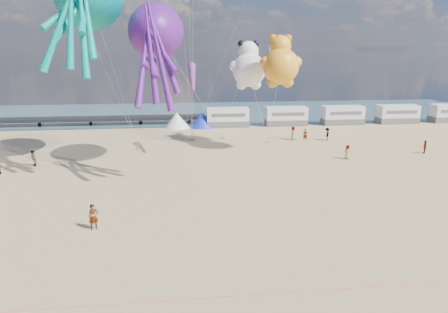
% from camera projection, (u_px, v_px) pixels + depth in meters
% --- Properties ---
extents(ground, '(120.00, 120.00, 0.00)m').
position_uv_depth(ground, '(209.00, 249.00, 24.57)').
color(ground, tan).
rests_on(ground, ground).
extents(water, '(120.00, 120.00, 0.00)m').
position_uv_depth(water, '(187.00, 113.00, 77.34)').
color(water, '#345664').
rests_on(water, ground).
extents(pier, '(60.00, 3.00, 0.50)m').
position_uv_depth(pier, '(13.00, 120.00, 63.51)').
color(pier, black).
rests_on(pier, ground).
extents(motorhome_0, '(6.60, 2.50, 3.00)m').
position_uv_depth(motorhome_0, '(227.00, 117.00, 63.21)').
color(motorhome_0, silver).
rests_on(motorhome_0, ground).
extents(motorhome_1, '(6.60, 2.50, 3.00)m').
position_uv_depth(motorhome_1, '(286.00, 116.00, 64.24)').
color(motorhome_1, silver).
rests_on(motorhome_1, ground).
extents(motorhome_2, '(6.60, 2.50, 3.00)m').
position_uv_depth(motorhome_2, '(343.00, 115.00, 65.26)').
color(motorhome_2, silver).
rests_on(motorhome_2, ground).
extents(motorhome_3, '(6.60, 2.50, 3.00)m').
position_uv_depth(motorhome_3, '(397.00, 114.00, 66.29)').
color(motorhome_3, silver).
rests_on(motorhome_3, ground).
extents(tent_white, '(4.00, 4.00, 2.40)m').
position_uv_depth(tent_white, '(177.00, 120.00, 62.43)').
color(tent_white, white).
rests_on(tent_white, ground).
extents(tent_blue, '(4.00, 4.00, 2.40)m').
position_uv_depth(tent_blue, '(202.00, 120.00, 62.86)').
color(tent_blue, '#1933CC').
rests_on(tent_blue, ground).
extents(rope_line, '(34.00, 0.03, 0.03)m').
position_uv_depth(rope_line, '(216.00, 297.00, 19.77)').
color(rope_line, '#F2338C').
rests_on(rope_line, ground).
extents(standing_person, '(0.77, 0.65, 1.79)m').
position_uv_depth(standing_person, '(93.00, 217.00, 27.12)').
color(standing_person, tan).
rests_on(standing_person, ground).
extents(beachgoer_0, '(0.63, 0.44, 1.62)m').
position_uv_depth(beachgoer_0, '(347.00, 152.00, 44.59)').
color(beachgoer_0, '#7F6659').
rests_on(beachgoer_0, ground).
extents(beachgoer_2, '(0.97, 1.04, 1.71)m').
position_uv_depth(beachgoer_2, '(327.00, 134.00, 53.76)').
color(beachgoer_2, '#7F6659').
rests_on(beachgoer_2, ground).
extents(beachgoer_3, '(1.12, 1.13, 1.56)m').
position_uv_depth(beachgoer_3, '(425.00, 147.00, 47.06)').
color(beachgoer_3, '#7F6659').
rests_on(beachgoer_3, ground).
extents(beachgoer_5, '(1.60, 1.16, 1.67)m').
position_uv_depth(beachgoer_5, '(305.00, 135.00, 53.20)').
color(beachgoer_5, '#7F6659').
rests_on(beachgoer_5, ground).
extents(beachgoer_6, '(0.59, 0.76, 1.86)m').
position_uv_depth(beachgoer_6, '(293.00, 133.00, 53.96)').
color(beachgoer_6, '#7F6659').
rests_on(beachgoer_6, ground).
extents(beachgoer_7, '(0.89, 1.00, 1.72)m').
position_uv_depth(beachgoer_7, '(33.00, 158.00, 41.84)').
color(beachgoer_7, '#7F6659').
rests_on(beachgoer_7, ground).
extents(sandbag_a, '(0.50, 0.35, 0.22)m').
position_uv_depth(sandbag_a, '(139.00, 149.00, 48.71)').
color(sandbag_a, gray).
rests_on(sandbag_a, ground).
extents(sandbag_b, '(0.50, 0.35, 0.22)m').
position_uv_depth(sandbag_b, '(229.00, 146.00, 50.40)').
color(sandbag_b, gray).
rests_on(sandbag_b, ground).
extents(sandbag_c, '(0.50, 0.35, 0.22)m').
position_uv_depth(sandbag_c, '(268.00, 142.00, 52.38)').
color(sandbag_c, gray).
rests_on(sandbag_c, ground).
extents(sandbag_d, '(0.50, 0.35, 0.22)m').
position_uv_depth(sandbag_d, '(223.00, 138.00, 54.96)').
color(sandbag_d, gray).
rests_on(sandbag_d, ground).
extents(sandbag_e, '(0.50, 0.35, 0.22)m').
position_uv_depth(sandbag_e, '(192.00, 140.00, 53.89)').
color(sandbag_e, gray).
rests_on(sandbag_e, ground).
extents(kite_octopus_purple, '(8.30, 11.42, 12.00)m').
position_uv_depth(kite_octopus_purple, '(156.00, 32.00, 38.96)').
color(kite_octopus_purple, '#581881').
extents(kite_panda, '(6.39, 6.24, 6.99)m').
position_uv_depth(kite_panda, '(249.00, 70.00, 48.61)').
color(kite_panda, white).
extents(kite_teddy_orange, '(4.95, 4.66, 6.95)m').
position_uv_depth(kite_teddy_orange, '(281.00, 66.00, 44.58)').
color(kite_teddy_orange, '#FEA526').
extents(windsock_mid, '(1.04, 5.43, 5.43)m').
position_uv_depth(windsock_mid, '(245.00, 61.00, 49.26)').
color(windsock_mid, red).
extents(windsock_right, '(0.98, 5.26, 5.25)m').
position_uv_depth(windsock_right, '(192.00, 78.00, 44.25)').
color(windsock_right, red).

